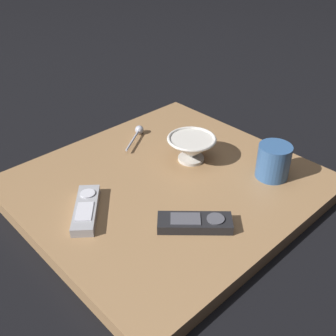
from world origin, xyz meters
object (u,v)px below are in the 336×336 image
Objects in this scene: cereal_bowl at (191,147)px; tv_remote_far at (86,209)px; tv_remote_near at (195,223)px; coffee_mug at (273,161)px; teaspoon at (138,132)px.

cereal_bowl reaches higher than tv_remote_far.
tv_remote_near is 0.24m from tv_remote_far.
coffee_mug reaches higher than teaspoon.
coffee_mug is 0.58× the size of tv_remote_far.
tv_remote_near is (0.18, 0.19, -0.03)m from cereal_bowl.
cereal_bowl is 0.21m from coffee_mug.
cereal_bowl is 0.86× the size of tv_remote_far.
tv_remote_near is (0.27, -0.00, -0.03)m from coffee_mug.
coffee_mug is 0.40m from teaspoon.
cereal_bowl is at bearing 178.93° from tv_remote_far.
tv_remote_far is (0.41, -0.20, -0.03)m from coffee_mug.
coffee_mug is 0.58× the size of tv_remote_near.
cereal_bowl is at bearing -64.40° from coffee_mug.
teaspoon is at bearing -148.15° from tv_remote_far.
coffee_mug is at bearing 179.70° from tv_remote_near.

